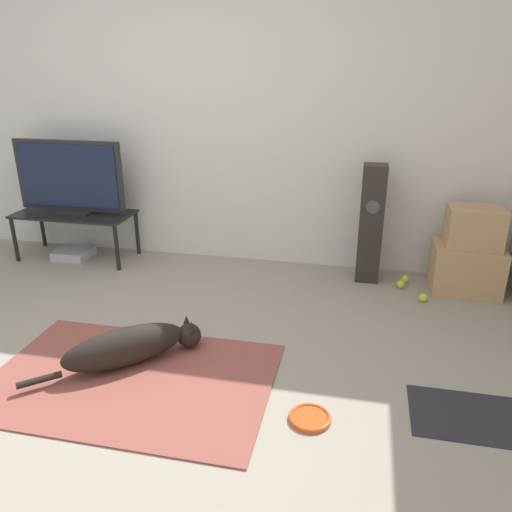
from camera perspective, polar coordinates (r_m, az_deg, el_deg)
name	(u,v)px	position (r m, az deg, el deg)	size (l,w,h in m)	color
ground_plane	(100,386)	(3.03, -17.44, -14.00)	(12.00, 12.00, 0.00)	#9E9384
wall_back	(205,115)	(4.44, -5.88, 15.72)	(8.00, 0.06, 2.55)	silver
area_rug	(131,379)	(3.04, -14.07, -13.44)	(1.61, 1.06, 0.01)	#934C42
dog	(131,346)	(3.11, -14.11, -9.92)	(0.84, 0.76, 0.24)	black
frisbee	(310,418)	(2.68, 6.18, -17.92)	(0.22, 0.22, 0.03)	#DB511E
cardboard_box_lower	(466,269)	(4.25, 22.86, -1.33)	(0.52, 0.38, 0.37)	tan
cardboard_box_upper	(474,227)	(4.14, 23.68, 3.01)	(0.40, 0.30, 0.31)	tan
floor_speaker	(371,224)	(4.13, 13.00, 3.57)	(0.19, 0.19, 0.96)	#2D2823
tv_stand	(75,218)	(4.82, -20.02, 4.11)	(1.06, 0.47, 0.43)	black
tv	(69,178)	(4.73, -20.56, 8.34)	(1.00, 0.20, 0.65)	#232326
tennis_ball_by_boxes	(423,298)	(4.00, 18.57, -4.54)	(0.07, 0.07, 0.07)	#C6E033
tennis_ball_near_speaker	(405,279)	(4.29, 16.68, -2.54)	(0.07, 0.07, 0.07)	#C6E033
tennis_ball_loose_on_carpet	(401,284)	(4.18, 16.22, -3.12)	(0.07, 0.07, 0.07)	#C6E033
game_console	(74,253)	(4.93, -20.10, 0.30)	(0.31, 0.29, 0.08)	#B7B7BC
door_mat	(489,419)	(2.93, 25.04, -16.49)	(0.78, 0.42, 0.01)	#28282D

